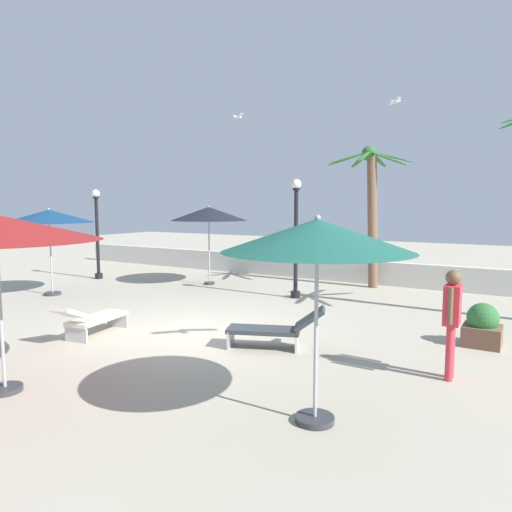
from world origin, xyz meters
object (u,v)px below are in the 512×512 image
Objects in this scene: palm_tree_0 at (371,197)px; seagull_0 at (238,117)px; patio_umbrella_2 at (317,237)px; lounge_chair_2 at (90,318)px; lamp_post_0 at (97,231)px; lamp_post_1 at (296,235)px; guest_0 at (452,313)px; patio_umbrella_1 at (209,214)px; patio_umbrella_3 at (49,217)px; seagull_2 at (395,101)px; planter at (482,326)px; lounge_chair_1 at (276,328)px.

seagull_0 reaches higher than palm_tree_0.
patio_umbrella_2 is 1.38× the size of lounge_chair_2.
patio_umbrella_2 is 13.52m from lamp_post_0.
lamp_post_1 reaches higher than guest_0.
patio_umbrella_1 reaches higher than patio_umbrella_3.
seagull_2 reaches higher than lounge_chair_2.
patio_umbrella_3 is 2.57× the size of seagull_0.
lamp_post_0 is 3.49× the size of seagull_2.
patio_umbrella_1 is 2.64× the size of seagull_0.
planter is at bearing 83.81° from guest_0.
seagull_2 reaches higher than lounge_chair_1.
seagull_2 is at bearing 6.47° from seagull_0.
seagull_0 is at bearing 146.06° from planter.
patio_umbrella_2 is at bearing -75.90° from palm_tree_0.
seagull_2 reaches higher than patio_umbrella_2.
patio_umbrella_1 is at bearing 136.53° from lounge_chair_1.
palm_tree_0 is 8.72m from guest_0.
patio_umbrella_1 is 3.71m from lamp_post_1.
patio_umbrella_2 is 3.70m from lounge_chair_1.
patio_umbrella_3 is (-10.43, 3.65, 0.03)m from patio_umbrella_2.
seagull_0 is (-5.04, 4.56, 4.58)m from lamp_post_1.
patio_umbrella_1 is 2.87× the size of seagull_2.
patio_umbrella_3 is at bearing 172.06° from lounge_chair_1.
patio_umbrella_3 is 3.29m from lamp_post_0.
patio_umbrella_3 is (-2.98, -4.05, -0.05)m from patio_umbrella_1.
lamp_post_0 is at bearing 150.83° from patio_umbrella_2.
lamp_post_0 reaches higher than planter.
lamp_post_1 is 7.17m from seagull_2.
lamp_post_1 is at bearing 3.90° from lamp_post_0.
planter is (0.24, 2.25, -0.69)m from guest_0.
patio_umbrella_3 is 0.57× the size of palm_tree_0.
seagull_2 is (3.15, 11.27, 6.11)m from lounge_chair_2.
lamp_post_0 is 7.98m from lamp_post_1.
lounge_chair_1 is at bearing -85.42° from palm_tree_0.
lamp_post_0 is at bearing 157.33° from lounge_chair_1.
lounge_chair_1 is 13.04m from seagull_0.
guest_0 is at bearing 0.45° from lounge_chair_1.
seagull_0 is 6.44m from seagull_2.
lounge_chair_2 is at bearing -41.46° from lamp_post_0.
planter is at bearing -33.94° from seagull_0.
seagull_2 reaches higher than planter.
palm_tree_0 is at bearing 94.58° from lounge_chair_1.
patio_umbrella_3 is 10.22m from palm_tree_0.
patio_umbrella_2 is 5.34m from planter.
planter is (8.91, -2.96, -2.06)m from patio_umbrella_1.
patio_umbrella_2 is 0.56× the size of palm_tree_0.
lounge_chair_2 is at bearing -27.61° from patio_umbrella_3.
lamp_post_1 is 4.12× the size of planter.
patio_umbrella_2 is 13.32m from seagull_2.
seagull_2 reaches higher than guest_0.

